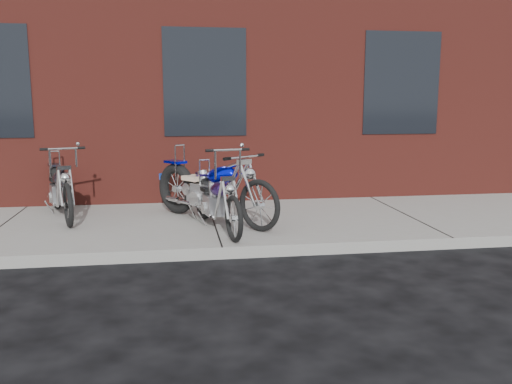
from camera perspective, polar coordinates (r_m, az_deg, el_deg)
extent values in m
plane|color=black|center=(6.64, -3.55, -7.10)|extent=(120.00, 120.00, 0.00)
cube|color=gray|center=(8.07, -4.52, -3.52)|extent=(22.00, 3.00, 0.15)
cube|color=maroon|center=(14.49, -6.73, 17.94)|extent=(22.00, 10.00, 8.00)
torus|color=black|center=(7.99, -5.28, -0.70)|extent=(0.26, 0.67, 0.66)
torus|color=black|center=(6.65, -1.97, -3.08)|extent=(0.19, 0.60, 0.59)
cube|color=#92969E|center=(7.43, -4.08, -1.54)|extent=(0.33, 0.41, 0.27)
ellipsoid|color=#311A5E|center=(7.15, -3.52, 0.17)|extent=(0.34, 0.54, 0.28)
cube|color=black|center=(7.63, -4.61, 0.14)|extent=(0.27, 0.30, 0.05)
cylinder|color=silver|center=(6.70, -2.30, -0.88)|extent=(0.09, 0.27, 0.49)
cylinder|color=silver|center=(6.73, -2.64, 4.37)|extent=(0.50, 0.13, 0.03)
cylinder|color=silver|center=(7.86, -5.18, 1.70)|extent=(0.02, 0.02, 0.44)
cylinder|color=silver|center=(7.68, -3.71, -2.08)|extent=(0.21, 0.81, 0.04)
torus|color=black|center=(8.40, -7.61, 0.24)|extent=(0.62, 0.71, 0.79)
torus|color=black|center=(7.20, 1.33, -1.60)|extent=(0.51, 0.60, 0.72)
cube|color=#92969E|center=(7.89, -4.30, -0.41)|extent=(0.52, 0.54, 0.33)
ellipsoid|color=#030CD2|center=(7.62, -2.73, 1.68)|extent=(0.60, 0.65, 0.34)
cube|color=beige|center=(8.06, -5.72, 1.37)|extent=(0.40, 0.41, 0.07)
cylinder|color=silver|center=(7.23, 0.52, 0.79)|extent=(0.24, 0.28, 0.59)
cylinder|color=silver|center=(7.28, -0.29, 3.67)|extent=(0.49, 0.41, 0.03)
cylinder|color=silver|center=(8.28, -7.28, 3.02)|extent=(0.03, 0.03, 0.53)
cylinder|color=silver|center=(8.17, -4.79, -1.07)|extent=(0.67, 0.80, 0.05)
torus|color=black|center=(9.31, -20.24, 0.34)|extent=(0.34, 0.70, 0.69)
torus|color=black|center=(7.83, -19.02, -1.53)|extent=(0.25, 0.62, 0.63)
cube|color=#92969E|center=(8.70, -19.79, -0.32)|extent=(0.37, 0.45, 0.29)
ellipsoid|color=#20202A|center=(8.40, -19.69, 1.27)|extent=(0.40, 0.58, 0.30)
cube|color=black|center=(8.92, -20.05, 1.15)|extent=(0.30, 0.33, 0.06)
cylinder|color=silver|center=(7.90, -19.23, 0.43)|extent=(0.12, 0.28, 0.52)
cylinder|color=silver|center=(7.96, -19.55, 4.27)|extent=(0.51, 0.19, 0.03)
cylinder|color=silver|center=(9.18, -20.32, 2.52)|extent=(0.03, 0.03, 0.46)
cylinder|color=silver|center=(8.94, -19.17, -0.84)|extent=(0.31, 0.84, 0.05)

